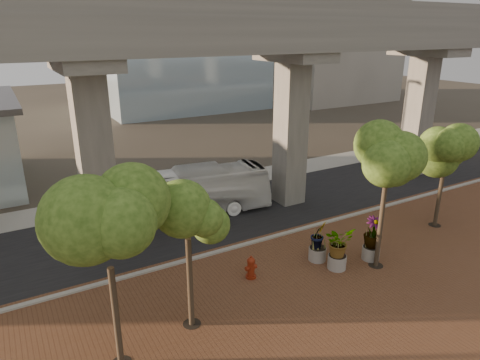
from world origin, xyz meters
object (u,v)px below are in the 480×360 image
planter_front (338,244)px  transit_bus (184,194)px  fire_hydrant (251,267)px  parked_car (410,145)px

planter_front → transit_bus: bearing=112.6°
transit_bus → planter_front: 10.06m
fire_hydrant → parked_car: bearing=24.4°
parked_car → planter_front: bearing=106.8°
parked_car → fire_hydrant: parked_car is taller
parked_car → planter_front: (-19.34, -11.90, 0.52)m
parked_car → fire_hydrant: bearing=99.6°
planter_front → parked_car: bearing=31.6°
fire_hydrant → planter_front: bearing=-18.6°
transit_bus → parked_car: (23.20, 2.61, -0.63)m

